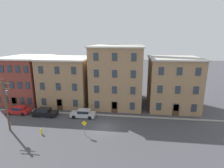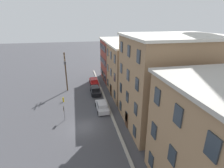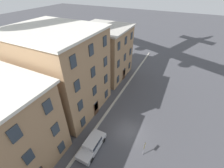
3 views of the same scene
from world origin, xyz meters
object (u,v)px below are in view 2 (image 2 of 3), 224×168
Objects in this scene: caution_sign at (64,111)px; utility_pole at (66,70)px; car_black at (95,90)px; car_silver at (102,106)px; fire_hydrant at (63,99)px; car_red at (94,81)px.

caution_sign is 12.28m from utility_pole.
car_black is at bearing 147.94° from caution_sign.
car_silver is 1.83× the size of caution_sign.
car_black is 6.78m from fire_hydrant.
car_silver is at bearing -0.17° from car_red.
car_red is at bearing 179.83° from car_silver.
utility_pole reaches higher than car_black.
caution_sign reaches higher than fire_hydrant.
car_red is 0.54× the size of utility_pole.
caution_sign reaches higher than car_red.
car_silver is 7.92m from fire_hydrant.
caution_sign reaches higher than car_black.
car_silver is (12.65, -0.04, 0.00)m from car_red.
utility_pole is (-9.99, -5.92, 3.82)m from car_silver.
fire_hydrant is (5.48, -0.58, -4.08)m from utility_pole.
car_black is 7.37m from utility_pole.
car_black is 1.83× the size of caution_sign.
car_black is (5.46, -0.32, 0.00)m from car_red.
car_black and car_silver have the same top height.
car_red is at bearing 141.19° from fire_hydrant.
car_red and car_black have the same top height.
car_black is at bearing -3.31° from car_red.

